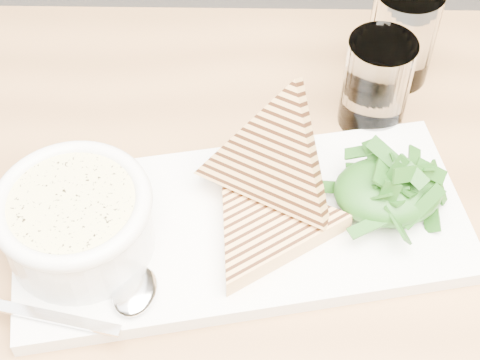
{
  "coord_description": "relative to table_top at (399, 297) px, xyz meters",
  "views": [
    {
      "loc": [
        -0.05,
        -0.1,
        1.29
      ],
      "look_at": [
        -0.02,
        0.3,
        0.79
      ],
      "focal_mm": 55.0,
      "sensor_mm": 36.0,
      "label": 1
    }
  ],
  "objects": [
    {
      "name": "glass_near",
      "position": [
        0.01,
        0.2,
        0.07
      ],
      "size": [
        0.07,
        0.07,
        0.1
      ],
      "primitive_type": "cylinder",
      "color": "white",
      "rests_on": "table_top"
    },
    {
      "name": "glass_far",
      "position": [
        0.05,
        0.27,
        0.07
      ],
      "size": [
        0.07,
        0.07,
        0.11
      ],
      "primitive_type": "cylinder",
      "color": "white",
      "rests_on": "table_top"
    },
    {
      "name": "sandwich_lean",
      "position": [
        -0.11,
        0.09,
        0.09
      ],
      "size": [
        0.21,
        0.21,
        0.17
      ],
      "primitive_type": null,
      "rotation": [
        0.98,
        0.0,
        -0.58
      ],
      "color": "tan",
      "rests_on": "sandwich_flat"
    },
    {
      "name": "platter",
      "position": [
        -0.14,
        0.07,
        0.03
      ],
      "size": [
        0.42,
        0.22,
        0.02
      ],
      "primitive_type": "cube",
      "rotation": [
        0.0,
        0.0,
        0.1
      ],
      "color": "white",
      "rests_on": "table_top"
    },
    {
      "name": "soup_bowl",
      "position": [
        -0.28,
        0.05,
        0.06
      ],
      "size": [
        0.13,
        0.13,
        0.05
      ],
      "primitive_type": "cylinder",
      "color": "white",
      "rests_on": "platter"
    },
    {
      "name": "bowl_rim",
      "position": [
        -0.28,
        0.05,
        0.09
      ],
      "size": [
        0.13,
        0.13,
        0.01
      ],
      "primitive_type": "torus",
      "color": "white",
      "rests_on": "soup_bowl"
    },
    {
      "name": "sandwich_flat",
      "position": [
        -0.11,
        0.05,
        0.05
      ],
      "size": [
        0.2,
        0.2,
        0.02
      ],
      "primitive_type": null,
      "rotation": [
        0.0,
        0.0,
        0.5
      ],
      "color": "tan",
      "rests_on": "platter"
    },
    {
      "name": "arugula_pile",
      "position": [
        -0.0,
        0.08,
        0.06
      ],
      "size": [
        0.11,
        0.1,
        0.05
      ],
      "primitive_type": null,
      "color": "#29561B",
      "rests_on": "platter"
    },
    {
      "name": "spoon_bowl",
      "position": [
        -0.23,
        -0.0,
        0.04
      ],
      "size": [
        0.05,
        0.06,
        0.01
      ],
      "primitive_type": "ellipsoid",
      "rotation": [
        0.0,
        0.0,
        -0.3
      ],
      "color": "silver",
      "rests_on": "platter"
    },
    {
      "name": "table_top",
      "position": [
        0.0,
        0.0,
        0.0
      ],
      "size": [
        1.21,
        0.86,
        0.04
      ],
      "primitive_type": "cube",
      "rotation": [
        0.0,
        0.0,
        -0.09
      ],
      "color": "#A37142",
      "rests_on": "ground"
    },
    {
      "name": "soup",
      "position": [
        -0.28,
        0.05,
        0.09
      ],
      "size": [
        0.11,
        0.11,
        0.01
      ],
      "primitive_type": "cylinder",
      "color": "#EADF91",
      "rests_on": "soup_bowl"
    },
    {
      "name": "spoon_handle",
      "position": [
        -0.3,
        -0.02,
        0.04
      ],
      "size": [
        0.12,
        0.05,
        0.0
      ],
      "primitive_type": "cube",
      "rotation": [
        0.0,
        0.0,
        -0.3
      ],
      "color": "silver",
      "rests_on": "platter"
    },
    {
      "name": "salad_base",
      "position": [
        -0.0,
        0.08,
        0.06
      ],
      "size": [
        0.1,
        0.08,
        0.04
      ],
      "primitive_type": "ellipsoid",
      "color": "#0F3E0E",
      "rests_on": "platter"
    }
  ]
}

